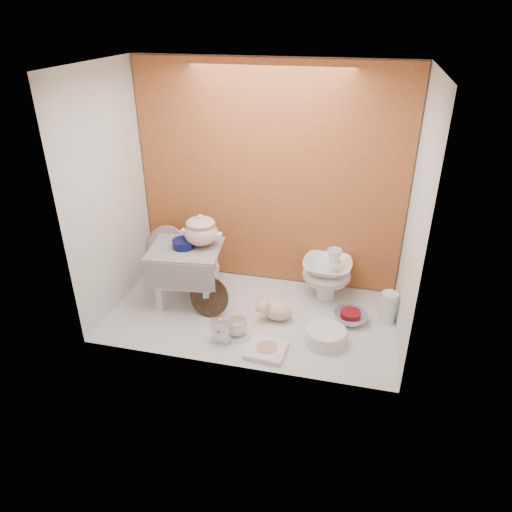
{
  "coord_description": "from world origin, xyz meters",
  "views": [
    {
      "loc": [
        0.61,
        -2.43,
        1.76
      ],
      "look_at": [
        0.02,
        0.02,
        0.42
      ],
      "focal_mm": 33.09,
      "sensor_mm": 36.0,
      "label": 1
    }
  ],
  "objects_px": {
    "soup_tureen": "(201,230)",
    "plush_pig": "(278,310)",
    "floral_platter": "(169,253)",
    "dinner_plate_stack": "(326,336)",
    "gold_rim_teacup": "(237,327)",
    "blue_white_vase": "(201,264)",
    "mantel_clock": "(221,330)",
    "crystal_bowl": "(350,317)",
    "porcelain_tower": "(327,273)",
    "step_stool": "(187,274)"
  },
  "relations": [
    {
      "from": "soup_tureen",
      "to": "plush_pig",
      "type": "relative_size",
      "value": 1.11
    },
    {
      "from": "soup_tureen",
      "to": "plush_pig",
      "type": "height_order",
      "value": "soup_tureen"
    },
    {
      "from": "dinner_plate_stack",
      "to": "blue_white_vase",
      "type": "bearing_deg",
      "value": 151.68
    },
    {
      "from": "mantel_clock",
      "to": "gold_rim_teacup",
      "type": "relative_size",
      "value": 1.32
    },
    {
      "from": "floral_platter",
      "to": "plush_pig",
      "type": "distance_m",
      "value": 0.93
    },
    {
      "from": "step_stool",
      "to": "mantel_clock",
      "type": "distance_m",
      "value": 0.53
    },
    {
      "from": "step_stool",
      "to": "dinner_plate_stack",
      "type": "relative_size",
      "value": 1.78
    },
    {
      "from": "floral_platter",
      "to": "plush_pig",
      "type": "relative_size",
      "value": 1.73
    },
    {
      "from": "soup_tureen",
      "to": "mantel_clock",
      "type": "xyz_separation_m",
      "value": [
        0.25,
        -0.44,
        -0.42
      ]
    },
    {
      "from": "floral_platter",
      "to": "crystal_bowl",
      "type": "height_order",
      "value": "floral_platter"
    },
    {
      "from": "step_stool",
      "to": "blue_white_vase",
      "type": "height_order",
      "value": "step_stool"
    },
    {
      "from": "step_stool",
      "to": "dinner_plate_stack",
      "type": "xyz_separation_m",
      "value": [
        0.95,
        -0.24,
        -0.15
      ]
    },
    {
      "from": "plush_pig",
      "to": "floral_platter",
      "type": "bearing_deg",
      "value": 162.63
    },
    {
      "from": "gold_rim_teacup",
      "to": "porcelain_tower",
      "type": "relative_size",
      "value": 0.35
    },
    {
      "from": "floral_platter",
      "to": "blue_white_vase",
      "type": "xyz_separation_m",
      "value": [
        0.23,
        0.01,
        -0.07
      ]
    },
    {
      "from": "floral_platter",
      "to": "dinner_plate_stack",
      "type": "relative_size",
      "value": 1.58
    },
    {
      "from": "blue_white_vase",
      "to": "step_stool",
      "type": "bearing_deg",
      "value": -90.09
    },
    {
      "from": "gold_rim_teacup",
      "to": "dinner_plate_stack",
      "type": "bearing_deg",
      "value": 6.28
    },
    {
      "from": "step_stool",
      "to": "porcelain_tower",
      "type": "distance_m",
      "value": 0.93
    },
    {
      "from": "gold_rim_teacup",
      "to": "porcelain_tower",
      "type": "xyz_separation_m",
      "value": [
        0.47,
        0.56,
        0.12
      ]
    },
    {
      "from": "dinner_plate_stack",
      "to": "crystal_bowl",
      "type": "relative_size",
      "value": 1.19
    },
    {
      "from": "soup_tureen",
      "to": "blue_white_vase",
      "type": "distance_m",
      "value": 0.43
    },
    {
      "from": "gold_rim_teacup",
      "to": "blue_white_vase",
      "type": "bearing_deg",
      "value": 126.33
    },
    {
      "from": "plush_pig",
      "to": "gold_rim_teacup",
      "type": "bearing_deg",
      "value": -129.83
    },
    {
      "from": "mantel_clock",
      "to": "soup_tureen",
      "type": "bearing_deg",
      "value": 126.93
    },
    {
      "from": "step_stool",
      "to": "blue_white_vase",
      "type": "relative_size",
      "value": 1.7
    },
    {
      "from": "blue_white_vase",
      "to": "plush_pig",
      "type": "height_order",
      "value": "blue_white_vase"
    },
    {
      "from": "step_stool",
      "to": "porcelain_tower",
      "type": "relative_size",
      "value": 1.22
    },
    {
      "from": "blue_white_vase",
      "to": "gold_rim_teacup",
      "type": "relative_size",
      "value": 2.05
    },
    {
      "from": "blue_white_vase",
      "to": "dinner_plate_stack",
      "type": "height_order",
      "value": "blue_white_vase"
    },
    {
      "from": "crystal_bowl",
      "to": "dinner_plate_stack",
      "type": "bearing_deg",
      "value": -117.5
    },
    {
      "from": "mantel_clock",
      "to": "gold_rim_teacup",
      "type": "distance_m",
      "value": 0.11
    },
    {
      "from": "step_stool",
      "to": "gold_rim_teacup",
      "type": "xyz_separation_m",
      "value": [
        0.42,
        -0.3,
        -0.13
      ]
    },
    {
      "from": "crystal_bowl",
      "to": "plush_pig",
      "type": "bearing_deg",
      "value": -169.15
    },
    {
      "from": "mantel_clock",
      "to": "plush_pig",
      "type": "relative_size",
      "value": 0.73
    },
    {
      "from": "plush_pig",
      "to": "gold_rim_teacup",
      "type": "relative_size",
      "value": 1.8
    },
    {
      "from": "soup_tureen",
      "to": "gold_rim_teacup",
      "type": "height_order",
      "value": "soup_tureen"
    },
    {
      "from": "step_stool",
      "to": "blue_white_vase",
      "type": "distance_m",
      "value": 0.28
    },
    {
      "from": "floral_platter",
      "to": "mantel_clock",
      "type": "distance_m",
      "value": 0.87
    },
    {
      "from": "mantel_clock",
      "to": "crystal_bowl",
      "type": "xyz_separation_m",
      "value": [
        0.73,
        0.39,
        -0.05
      ]
    },
    {
      "from": "gold_rim_teacup",
      "to": "dinner_plate_stack",
      "type": "xyz_separation_m",
      "value": [
        0.53,
        0.06,
        -0.02
      ]
    },
    {
      "from": "step_stool",
      "to": "floral_platter",
      "type": "height_order",
      "value": "floral_platter"
    },
    {
      "from": "mantel_clock",
      "to": "porcelain_tower",
      "type": "distance_m",
      "value": 0.85
    },
    {
      "from": "mantel_clock",
      "to": "crystal_bowl",
      "type": "relative_size",
      "value": 0.8
    },
    {
      "from": "plush_pig",
      "to": "crystal_bowl",
      "type": "bearing_deg",
      "value": 14.94
    },
    {
      "from": "step_stool",
      "to": "crystal_bowl",
      "type": "bearing_deg",
      "value": -6.51
    },
    {
      "from": "mantel_clock",
      "to": "plush_pig",
      "type": "xyz_separation_m",
      "value": [
        0.28,
        0.3,
        -0.02
      ]
    },
    {
      "from": "gold_rim_teacup",
      "to": "soup_tureen",
      "type": "bearing_deg",
      "value": 132.23
    },
    {
      "from": "floral_platter",
      "to": "crystal_bowl",
      "type": "bearing_deg",
      "value": -10.91
    },
    {
      "from": "crystal_bowl",
      "to": "porcelain_tower",
      "type": "bearing_deg",
      "value": 125.71
    }
  ]
}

